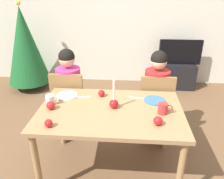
{
  "coord_description": "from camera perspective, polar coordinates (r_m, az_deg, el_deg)",
  "views": [
    {
      "loc": [
        0.16,
        -1.89,
        1.85
      ],
      "look_at": [
        0.0,
        0.2,
        0.87
      ],
      "focal_mm": 36.0,
      "sensor_mm": 36.0,
      "label": 1
    }
  ],
  "objects": [
    {
      "name": "plate_right",
      "position": [
        2.38,
        10.79,
        -2.71
      ],
      "size": [
        0.22,
        0.22,
        0.01
      ],
      "primitive_type": "cylinder",
      "color": "teal",
      "rests_on": "dining_table"
    },
    {
      "name": "apple_far_edge",
      "position": [
        2.25,
        -15.32,
        -3.91
      ],
      "size": [
        0.08,
        0.08,
        0.08
      ],
      "primitive_type": "sphere",
      "color": "red",
      "rests_on": "dining_table"
    },
    {
      "name": "christmas_tree",
      "position": [
        4.49,
        -21.22,
        10.29
      ],
      "size": [
        0.78,
        0.78,
        1.61
      ],
      "color": "brown",
      "rests_on": "ground"
    },
    {
      "name": "apple_near_candle",
      "position": [
        1.98,
        11.58,
        -7.81
      ],
      "size": [
        0.08,
        0.08,
        0.08
      ],
      "primitive_type": "sphere",
      "color": "red",
      "rests_on": "dining_table"
    },
    {
      "name": "chair_right",
      "position": [
        2.85,
        10.94,
        -3.41
      ],
      "size": [
        0.4,
        0.4,
        0.9
      ],
      "color": "olive",
      "rests_on": "ground"
    },
    {
      "name": "apple_by_right_mug",
      "position": [
        1.99,
        -15.82,
        -8.25
      ],
      "size": [
        0.07,
        0.07,
        0.07
      ],
      "primitive_type": "sphere",
      "color": "red",
      "rests_on": "dining_table"
    },
    {
      "name": "ground_plane",
      "position": [
        2.65,
        -0.35,
        -19.26
      ],
      "size": [
        7.68,
        7.68,
        0.0
      ],
      "primitive_type": "plane",
      "color": "brown"
    },
    {
      "name": "tv",
      "position": [
        4.45,
        16.93,
        9.09
      ],
      "size": [
        0.79,
        0.05,
        0.46
      ],
      "color": "black",
      "rests_on": "tv_stand"
    },
    {
      "name": "mug_right",
      "position": [
        2.15,
        12.86,
        -4.71
      ],
      "size": [
        0.14,
        0.09,
        0.1
      ],
      "color": "#B72D2D",
      "rests_on": "dining_table"
    },
    {
      "name": "back_wall",
      "position": [
        4.53,
        2.45,
        18.02
      ],
      "size": [
        6.4,
        0.1,
        2.6
      ],
      "primitive_type": "cube",
      "color": "beige",
      "rests_on": "ground"
    },
    {
      "name": "chair_left",
      "position": [
        2.92,
        -10.71,
        -2.64
      ],
      "size": [
        0.4,
        0.4,
        0.9
      ],
      "color": "olive",
      "rests_on": "ground"
    },
    {
      "name": "person_right_child",
      "position": [
        2.85,
        10.97,
        -2.09
      ],
      "size": [
        0.3,
        0.3,
        1.17
      ],
      "color": "#33384C",
      "rests_on": "ground"
    },
    {
      "name": "plate_left",
      "position": [
        2.49,
        -11.35,
        -1.46
      ],
      "size": [
        0.23,
        0.23,
        0.01
      ],
      "primitive_type": "cylinder",
      "color": "silver",
      "rests_on": "dining_table"
    },
    {
      "name": "fork_right",
      "position": [
        2.41,
        6.45,
        -2.09
      ],
      "size": [
        0.18,
        0.03,
        0.01
      ],
      "primitive_type": "cube",
      "rotation": [
        0.0,
        0.0,
        -0.07
      ],
      "color": "silver",
      "rests_on": "dining_table"
    },
    {
      "name": "fork_left",
      "position": [
        2.44,
        -7.55,
        -1.85
      ],
      "size": [
        0.18,
        0.02,
        0.01
      ],
      "primitive_type": "cube",
      "rotation": [
        0.0,
        0.0,
        -0.03
      ],
      "color": "silver",
      "rests_on": "dining_table"
    },
    {
      "name": "dining_table",
      "position": [
        2.23,
        -0.4,
        -6.91
      ],
      "size": [
        1.4,
        0.9,
        0.75
      ],
      "color": "#99754C",
      "rests_on": "ground"
    },
    {
      "name": "mug_left",
      "position": [
        2.35,
        -15.32,
        -2.5
      ],
      "size": [
        0.14,
        0.09,
        0.1
      ],
      "color": "silver",
      "rests_on": "dining_table"
    },
    {
      "name": "person_left_child",
      "position": [
        2.93,
        -10.64,
        -1.35
      ],
      "size": [
        0.3,
        0.3,
        1.17
      ],
      "color": "#33384C",
      "rests_on": "ground"
    },
    {
      "name": "candle_centerpiece",
      "position": [
        2.19,
        0.47,
        -3.25
      ],
      "size": [
        0.09,
        0.09,
        0.29
      ],
      "color": "red",
      "rests_on": "dining_table"
    },
    {
      "name": "tv_stand",
      "position": [
        4.59,
        16.21,
        3.45
      ],
      "size": [
        0.64,
        0.4,
        0.48
      ],
      "primitive_type": "cube",
      "color": "black",
      "rests_on": "ground"
    },
    {
      "name": "apple_by_left_plate",
      "position": [
        2.43,
        -2.69,
        -0.95
      ],
      "size": [
        0.07,
        0.07,
        0.07
      ],
      "primitive_type": "sphere",
      "color": "#B41618",
      "rests_on": "dining_table"
    }
  ]
}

